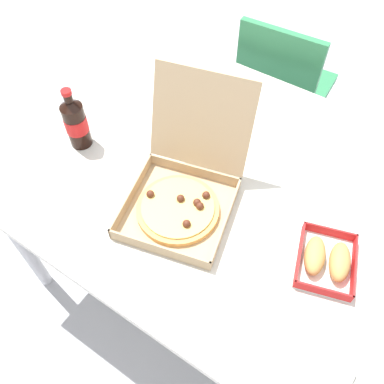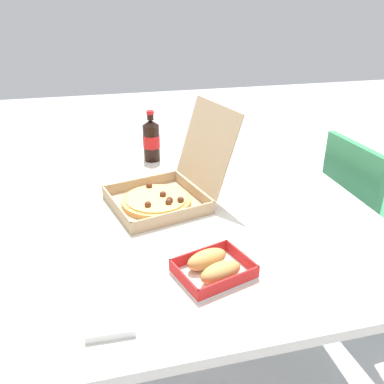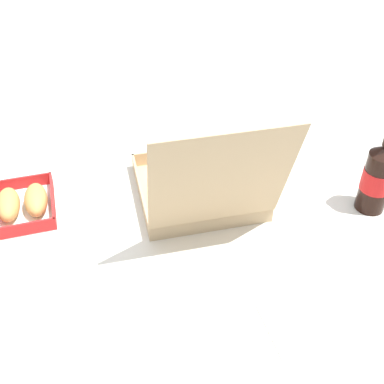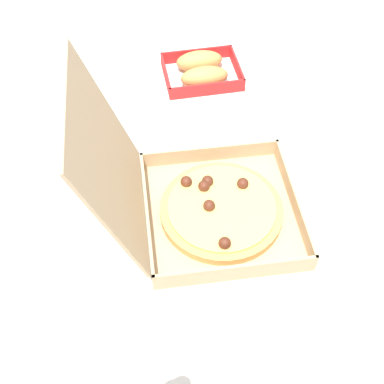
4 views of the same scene
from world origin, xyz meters
name	(u,v)px [view 1 (image 1 of 4)]	position (x,y,z in m)	size (l,w,h in m)	color
ground_plane	(212,270)	(0.00, 0.00, 0.00)	(10.00, 10.00, 0.00)	#B2B2B7
dining_table	(220,186)	(0.00, 0.00, 0.64)	(1.33, 1.06, 0.70)	silver
chair	(281,87)	(-0.12, 0.76, 0.48)	(0.42, 0.42, 0.83)	#338451
pizza_box_open	(182,193)	(-0.04, -0.16, 0.75)	(0.39, 0.46, 0.33)	tan
bread_side_box	(327,259)	(0.40, -0.11, 0.73)	(0.20, 0.23, 0.06)	white
cola_bottle	(76,122)	(-0.46, -0.14, 0.80)	(0.07, 0.07, 0.22)	black
paper_menu	(185,107)	(-0.27, 0.20, 0.70)	(0.21, 0.15, 0.00)	white
napkin_pile	(323,379)	(0.51, -0.39, 0.71)	(0.11, 0.11, 0.02)	white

